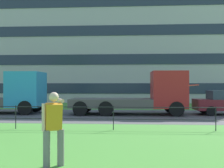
# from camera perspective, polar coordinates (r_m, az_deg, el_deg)

# --- Properties ---
(street_strip) EXTENTS (80.00, 7.49, 0.01)m
(street_strip) POSITION_cam_1_polar(r_m,az_deg,el_deg) (16.88, -5.77, -6.61)
(street_strip) COLOR #565454
(street_strip) RESTS_ON ground
(park_fence) EXTENTS (37.69, 0.04, 1.00)m
(park_fence) POSITION_cam_1_polar(r_m,az_deg,el_deg) (11.53, -10.20, -6.20)
(park_fence) COLOR black
(park_fence) RESTS_ON ground
(person_thrower) EXTENTS (0.48, 0.89, 1.70)m
(person_thrower) POSITION_cam_1_polar(r_m,az_deg,el_deg) (6.35, -12.34, -8.75)
(person_thrower) COLOR slate
(person_thrower) RESTS_ON ground
(frisbee) EXTENTS (0.38, 0.38, 0.04)m
(frisbee) POSITION_cam_1_polar(r_m,az_deg,el_deg) (7.64, 17.05, -0.24)
(frisbee) COLOR red
(flatbed_truck_far_right) EXTENTS (7.35, 2.58, 2.75)m
(flatbed_truck_far_right) POSITION_cam_1_polar(r_m,az_deg,el_deg) (19.23, -21.92, -2.20)
(flatbed_truck_far_right) COLOR #2D99D1
(flatbed_truck_far_right) RESTS_ON ground
(flatbed_truck_right) EXTENTS (7.31, 2.46, 2.75)m
(flatbed_truck_right) POSITION_cam_1_polar(r_m,az_deg,el_deg) (17.22, 7.07, -2.44)
(flatbed_truck_right) COLOR #B22323
(flatbed_truck_right) RESTS_ON ground
(apartment_building_background) EXTENTS (39.06, 15.23, 15.85)m
(apartment_building_background) POSITION_cam_1_polar(r_m,az_deg,el_deg) (36.59, -3.10, 9.23)
(apartment_building_background) COLOR #B7B2AD
(apartment_building_background) RESTS_ON ground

